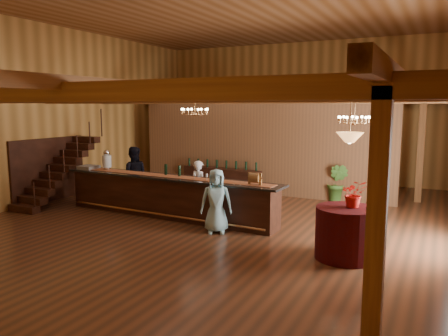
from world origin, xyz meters
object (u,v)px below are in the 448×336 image
at_px(round_table, 346,233).
at_px(bartender, 199,187).
at_px(chandelier_right, 354,119).
at_px(floor_plant, 338,183).
at_px(backbar_shelf, 222,180).
at_px(staff_second, 134,175).
at_px(chandelier_left, 195,111).
at_px(guest, 216,201).
at_px(beverage_dispenser, 107,160).
at_px(tasting_bar, 167,196).
at_px(raffle_drum, 255,178).
at_px(pendant_lamp, 350,137).

bearing_deg(round_table, bartender, 156.25).
relative_size(chandelier_right, floor_plant, 0.67).
distance_m(backbar_shelf, staff_second, 3.30).
height_order(chandelier_left, guest, chandelier_left).
relative_size(beverage_dispenser, bartender, 0.40).
height_order(tasting_bar, guest, guest).
relative_size(chandelier_left, staff_second, 0.45).
distance_m(tasting_bar, raffle_drum, 2.75).
distance_m(tasting_bar, beverage_dispenser, 2.39).
bearing_deg(backbar_shelf, chandelier_left, -74.40).
bearing_deg(bartender, backbar_shelf, -56.18).
height_order(chandelier_right, floor_plant, chandelier_right).
bearing_deg(guest, staff_second, 132.41).
height_order(tasting_bar, chandelier_left, chandelier_left).
distance_m(staff_second, floor_plant, 6.36).
xyz_separation_m(bartender, floor_plant, (3.19, 3.19, -0.14)).
relative_size(round_table, chandelier_left, 1.49).
bearing_deg(tasting_bar, guest, -18.69).
relative_size(raffle_drum, staff_second, 0.19).
bearing_deg(round_table, backbar_shelf, 136.93).
relative_size(pendant_lamp, guest, 0.59).
distance_m(chandelier_right, guest, 4.00).
bearing_deg(chandelier_left, staff_second, -163.72).
height_order(bartender, staff_second, staff_second).
xyz_separation_m(chandelier_left, chandelier_right, (4.54, 0.09, -0.18)).
distance_m(raffle_drum, chandelier_left, 3.40).
xyz_separation_m(raffle_drum, staff_second, (-4.45, 1.03, -0.41)).
bearing_deg(staff_second, guest, 123.93).
height_order(pendant_lamp, staff_second, pendant_lamp).
bearing_deg(bartender, chandelier_right, -151.02).
bearing_deg(chandelier_right, floor_plant, 109.44).
bearing_deg(bartender, raffle_drum, 174.51).
xyz_separation_m(beverage_dispenser, raffle_drum, (4.88, -0.35, -0.11)).
bearing_deg(round_table, chandelier_right, 98.55).
bearing_deg(staff_second, backbar_shelf, -151.62).
height_order(beverage_dispenser, round_table, beverage_dispenser).
height_order(round_table, pendant_lamp, pendant_lamp).
bearing_deg(raffle_drum, pendant_lamp, -23.10).
bearing_deg(backbar_shelf, round_table, -34.84).
xyz_separation_m(round_table, chandelier_left, (-4.94, 2.59, 2.33)).
xyz_separation_m(tasting_bar, beverage_dispenser, (-2.23, 0.17, 0.84)).
bearing_deg(tasting_bar, chandelier_left, 89.99).
distance_m(raffle_drum, guest, 1.08).
bearing_deg(beverage_dispenser, pendant_lamp, -10.62).
distance_m(beverage_dispenser, pendant_lamp, 7.44).
relative_size(tasting_bar, raffle_drum, 19.77).
bearing_deg(tasting_bar, floor_plant, 49.56).
xyz_separation_m(tasting_bar, staff_second, (-1.81, 0.85, 0.32)).
xyz_separation_m(beverage_dispenser, bartender, (2.78, 0.61, -0.66)).
xyz_separation_m(tasting_bar, bartender, (0.55, 0.77, 0.18)).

